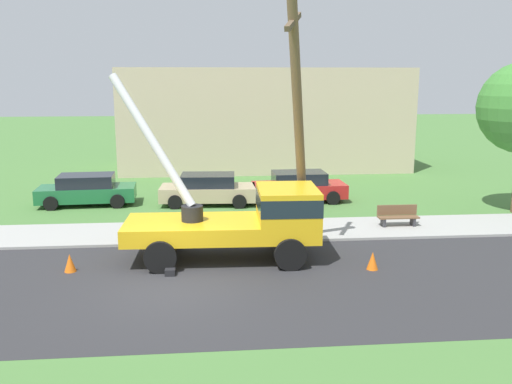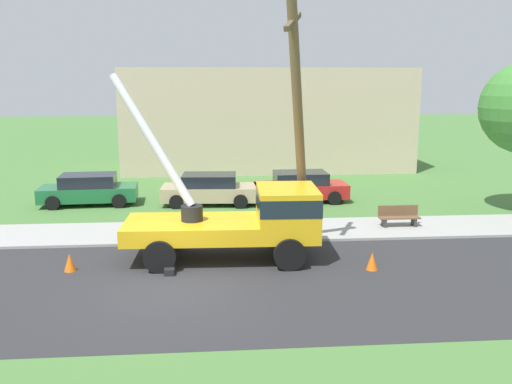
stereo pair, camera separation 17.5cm
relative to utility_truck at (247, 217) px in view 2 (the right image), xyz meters
The scene contains 13 objects.
ground_plane 10.05m from the utility_truck, 103.46° to the left, with size 120.00×120.00×0.00m, color #477538.
road_asphalt 3.57m from the utility_truck, 134.90° to the right, with size 80.00×7.87×0.01m, color #2B2B2D.
sidewalk_strip 4.12m from the utility_truck, 126.60° to the left, with size 80.00×3.02×0.10m, color #9E9E99.
utility_truck is the anchor object (origin of this frame).
leaning_utility_pole 3.62m from the utility_truck, 28.13° to the left, with size 1.50×3.44×8.62m.
traffic_cone_ahead 4.18m from the utility_truck, 20.96° to the right, with size 0.36×0.36×0.56m, color orange.
traffic_cone_behind 5.68m from the utility_truck, behind, with size 0.36×0.36×0.56m, color orange.
traffic_cone_curbside 2.38m from the utility_truck, 35.71° to the left, with size 0.36×0.36×0.56m, color orange.
parked_sedan_green 10.88m from the utility_truck, 129.13° to the left, with size 4.50×2.19×1.42m.
parked_sedan_tan 8.16m from the utility_truck, 98.81° to the left, with size 4.49×2.17×1.42m.
parked_sedan_red 8.89m from the utility_truck, 69.58° to the left, with size 4.44×2.09×1.42m.
park_bench 7.01m from the utility_truck, 27.29° to the left, with size 1.60×0.45×0.90m.
lowrise_building_backdrop 18.62m from the utility_truck, 82.32° to the left, with size 18.00×6.00×6.40m, color #C6B293.
Camera 2 is at (1.18, -15.02, 5.83)m, focal length 38.81 mm.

